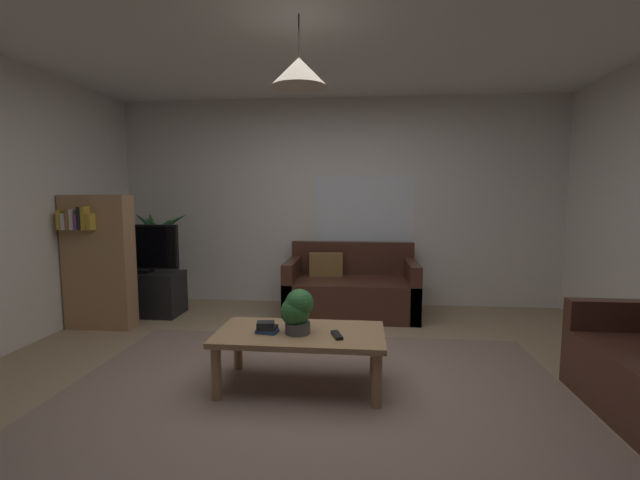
% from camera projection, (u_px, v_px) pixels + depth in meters
% --- Properties ---
extents(floor, '(5.55, 4.86, 0.02)m').
position_uv_depth(floor, '(316.00, 388.00, 3.06)').
color(floor, '#9E8466').
rests_on(floor, ground).
extents(rug, '(3.61, 2.67, 0.01)m').
position_uv_depth(rug, '(313.00, 400.00, 2.86)').
color(rug, gray).
rests_on(rug, ground).
extents(wall_back, '(5.67, 0.06, 2.60)m').
position_uv_depth(wall_back, '(337.00, 203.00, 5.36)').
color(wall_back, silver).
rests_on(wall_back, ground).
extents(ceiling, '(5.55, 4.86, 0.02)m').
position_uv_depth(ceiling, '(316.00, 12.00, 2.78)').
color(ceiling, white).
extents(window_pane, '(1.23, 0.01, 0.91)m').
position_uv_depth(window_pane, '(365.00, 213.00, 5.30)').
color(window_pane, white).
extents(couch_under_window, '(1.51, 0.85, 0.82)m').
position_uv_depth(couch_under_window, '(351.00, 291.00, 4.94)').
color(couch_under_window, '#47281E').
rests_on(couch_under_window, ground).
extents(coffee_table, '(1.21, 0.63, 0.41)m').
position_uv_depth(coffee_table, '(300.00, 340.00, 3.04)').
color(coffee_table, '#A87F56').
rests_on(coffee_table, ground).
extents(book_on_table_0, '(0.17, 0.12, 0.03)m').
position_uv_depth(book_on_table_0, '(267.00, 331.00, 3.00)').
color(book_on_table_0, '#2D4C8C').
rests_on(book_on_table_0, coffee_table).
extents(book_on_table_1, '(0.14, 0.11, 0.02)m').
position_uv_depth(book_on_table_1, '(267.00, 327.00, 3.00)').
color(book_on_table_1, black).
rests_on(book_on_table_1, coffee_table).
extents(book_on_table_2, '(0.13, 0.10, 0.03)m').
position_uv_depth(book_on_table_2, '(265.00, 324.00, 2.99)').
color(book_on_table_2, black).
rests_on(book_on_table_2, coffee_table).
extents(remote_on_table_0, '(0.10, 0.17, 0.02)m').
position_uv_depth(remote_on_table_0, '(337.00, 335.00, 2.92)').
color(remote_on_table_0, black).
rests_on(remote_on_table_0, coffee_table).
extents(potted_plant_on_table, '(0.24, 0.22, 0.32)m').
position_uv_depth(potted_plant_on_table, '(297.00, 310.00, 2.99)').
color(potted_plant_on_table, '#4C4C51').
rests_on(potted_plant_on_table, coffee_table).
extents(tv_stand, '(0.90, 0.44, 0.50)m').
position_uv_depth(tv_stand, '(143.00, 293.00, 4.92)').
color(tv_stand, black).
rests_on(tv_stand, ground).
extents(tv, '(0.91, 0.16, 0.56)m').
position_uv_depth(tv, '(140.00, 248.00, 4.84)').
color(tv, black).
rests_on(tv, tv_stand).
extents(potted_palm_corner, '(0.78, 0.90, 1.23)m').
position_uv_depth(potted_palm_corner, '(159.00, 263.00, 5.37)').
color(potted_palm_corner, beige).
rests_on(potted_palm_corner, ground).
extents(bookshelf_corner, '(0.70, 0.31, 1.40)m').
position_uv_depth(bookshelf_corner, '(98.00, 260.00, 4.37)').
color(bookshelf_corner, '#A87F56').
rests_on(bookshelf_corner, ground).
extents(pendant_lamp, '(0.39, 0.39, 0.47)m').
position_uv_depth(pendant_lamp, '(299.00, 72.00, 2.84)').
color(pendant_lamp, black).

